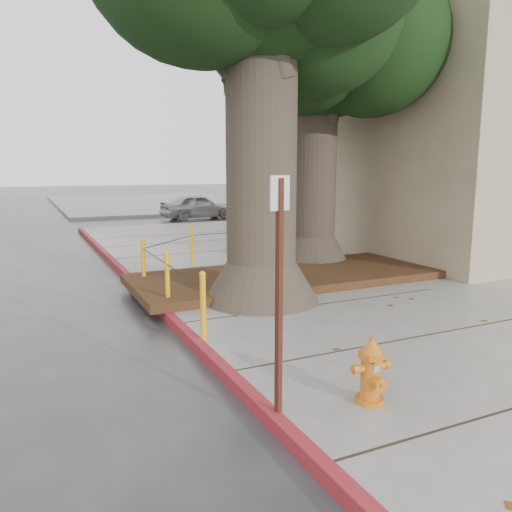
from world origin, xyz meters
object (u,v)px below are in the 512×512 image
at_px(car_silver, 198,207).
at_px(signpost, 279,283).
at_px(fire_hydrant, 371,371).
at_px(car_red, 268,204).

bearing_deg(car_silver, signpost, 159.86).
bearing_deg(signpost, fire_hydrant, -28.35).
bearing_deg(car_red, fire_hydrant, 162.11).
relative_size(fire_hydrant, car_red, 0.17).
bearing_deg(car_silver, car_red, -99.91).
relative_size(car_silver, car_red, 0.91).
distance_m(signpost, car_red, 21.08).
height_order(signpost, car_red, signpost).
relative_size(signpost, car_silver, 0.62).
relative_size(fire_hydrant, signpost, 0.31).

